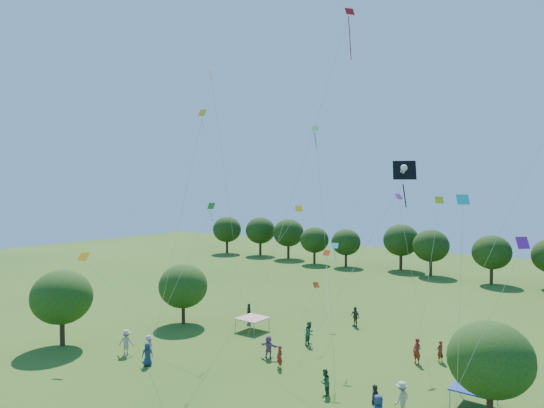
% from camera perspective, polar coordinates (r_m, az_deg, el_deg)
% --- Properties ---
extents(near_tree_west, '(4.54, 4.54, 5.77)m').
position_cam_1_polar(near_tree_west, '(40.62, -23.50, -10.02)').
color(near_tree_west, '#422B19').
rests_on(near_tree_west, ground).
extents(near_tree_north, '(4.29, 4.29, 5.27)m').
position_cam_1_polar(near_tree_north, '(43.98, -10.41, -9.48)').
color(near_tree_north, '#422B19').
rests_on(near_tree_north, ground).
extents(near_tree_east, '(4.22, 4.22, 5.30)m').
position_cam_1_polar(near_tree_east, '(27.86, 24.32, -16.31)').
color(near_tree_east, '#422B19').
rests_on(near_tree_east, ground).
extents(treeline, '(88.01, 8.77, 6.77)m').
position_cam_1_polar(treeline, '(69.23, 19.84, -4.73)').
color(treeline, '#422B19').
rests_on(treeline, ground).
extents(tent_red_stripe, '(2.20, 2.20, 1.10)m').
position_cam_1_polar(tent_red_stripe, '(41.84, -2.33, -13.28)').
color(tent_red_stripe, red).
rests_on(tent_red_stripe, ground).
extents(tent_blue, '(2.20, 2.20, 1.10)m').
position_cam_1_polar(tent_blue, '(30.53, 22.66, -19.33)').
color(tent_blue, '#1838A2').
rests_on(tent_blue, ground).
extents(crowd_person_0, '(0.74, 0.87, 1.55)m').
position_cam_1_polar(crowd_person_0, '(35.23, -14.45, -16.75)').
color(crowd_person_0, navy).
rests_on(crowd_person_0, ground).
extents(crowd_person_1, '(0.76, 0.63, 1.75)m').
position_cam_1_polar(crowd_person_1, '(35.88, 16.69, -16.25)').
color(crowd_person_1, maroon).
rests_on(crowd_person_1, ground).
extents(crowd_person_2, '(0.51, 0.91, 1.81)m').
position_cam_1_polar(crowd_person_2, '(38.37, 4.45, -14.91)').
color(crowd_person_2, '#275B3D').
rests_on(crowd_person_2, ground).
extents(crowd_person_3, '(1.29, 1.05, 1.81)m').
position_cam_1_polar(crowd_person_3, '(37.74, -16.76, -15.28)').
color(crowd_person_3, '#AE9D8B').
rests_on(crowd_person_3, ground).
extents(crowd_person_4, '(0.62, 1.07, 1.72)m').
position_cam_1_polar(crowd_person_4, '(27.94, 12.03, -21.69)').
color(crowd_person_4, '#3A342F').
rests_on(crowd_person_4, ground).
extents(crowd_person_5, '(0.68, 1.61, 1.68)m').
position_cam_1_polar(crowd_person_5, '(33.90, 22.36, -17.48)').
color(crowd_person_5, '#A45F95').
rests_on(crowd_person_5, ground).
extents(crowd_person_7, '(0.57, 0.66, 1.49)m').
position_cam_1_polar(crowd_person_7, '(36.74, 19.17, -16.05)').
color(crowd_person_7, maroon).
rests_on(crowd_person_7, ground).
extents(crowd_person_8, '(0.74, 0.92, 1.63)m').
position_cam_1_polar(crowd_person_8, '(34.59, 24.20, -17.15)').
color(crowd_person_8, '#265A39').
rests_on(crowd_person_8, ground).
extents(crowd_person_9, '(1.14, 0.82, 1.59)m').
position_cam_1_polar(crowd_person_9, '(36.73, -14.30, -15.93)').
color(crowd_person_9, '#A69D84').
rests_on(crowd_person_9, ground).
extents(crowd_person_10, '(1.11, 0.80, 1.72)m').
position_cam_1_polar(crowd_person_10, '(43.59, 9.75, -12.92)').
color(crowd_person_10, '#483B39').
rests_on(crowd_person_10, ground).
extents(crowd_person_11, '(1.53, 0.69, 1.59)m').
position_cam_1_polar(crowd_person_11, '(35.60, -0.39, -16.45)').
color(crowd_person_11, '#87508A').
rests_on(crowd_person_11, ground).
extents(crowd_person_13, '(0.67, 0.56, 1.52)m').
position_cam_1_polar(crowd_person_13, '(33.76, 0.90, -17.56)').
color(crowd_person_13, maroon).
rests_on(crowd_person_13, ground).
extents(crowd_person_14, '(0.55, 0.82, 1.52)m').
position_cam_1_polar(crowd_person_14, '(30.02, 6.23, -20.13)').
color(crowd_person_14, '#214E33').
rests_on(crowd_person_14, ground).
extents(crowd_person_15, '(0.72, 1.21, 1.73)m').
position_cam_1_polar(crowd_person_15, '(28.59, 15.01, -21.13)').
color(crowd_person_15, '#BDB797').
rests_on(crowd_person_15, ground).
extents(crowd_person_16, '(1.00, 1.07, 1.72)m').
position_cam_1_polar(crowd_person_16, '(44.12, -2.73, -12.71)').
color(crowd_person_16, '#37312C').
rests_on(crowd_person_16, ground).
extents(pirate_kite, '(6.50, 2.26, 12.12)m').
position_cam_1_polar(pirate_kite, '(25.54, 14.99, 3.36)').
color(pirate_kite, black).
extents(red_high_kite, '(5.36, 6.07, 23.77)m').
position_cam_1_polar(red_high_kite, '(36.27, 6.84, 14.31)').
color(red_high_kite, red).
extents(small_kite_0, '(0.58, 1.69, 3.47)m').
position_cam_1_polar(small_kite_0, '(37.88, 5.36, -9.93)').
color(small_kite_0, red).
extents(small_kite_1, '(4.16, 4.98, 8.96)m').
position_cam_1_polar(small_kite_1, '(46.91, 2.33, -1.91)').
color(small_kite_1, '#FFB90D').
extents(small_kite_2, '(0.71, 4.59, 10.02)m').
position_cam_1_polar(small_kite_2, '(40.11, 18.80, -1.68)').
color(small_kite_2, yellow).
extents(small_kite_3, '(1.15, 1.58, 15.53)m').
position_cam_1_polar(small_kite_3, '(37.91, 5.53, 3.87)').
color(small_kite_3, '#188648').
extents(small_kite_4, '(2.55, 2.22, 6.79)m').
position_cam_1_polar(small_kite_4, '(34.75, 6.70, -6.69)').
color(small_kite_4, '#179FE9').
extents(small_kite_5, '(2.31, 0.65, 10.26)m').
position_cam_1_polar(small_kite_5, '(37.02, 15.15, -1.96)').
color(small_kite_5, '#8C178A').
extents(small_kite_6, '(1.75, 5.95, 20.76)m').
position_cam_1_polar(small_kite_6, '(41.75, -6.29, 8.81)').
color(small_kite_6, silver).
extents(small_kite_7, '(1.29, 3.31, 10.47)m').
position_cam_1_polar(small_kite_7, '(22.11, 21.38, -5.05)').
color(small_kite_7, '#0BADA9').
extents(small_kite_8, '(3.14, 4.77, 5.09)m').
position_cam_1_polar(small_kite_8, '(43.39, 6.45, -6.67)').
color(small_kite_8, red).
extents(small_kite_9, '(2.68, 4.44, 6.05)m').
position_cam_1_polar(small_kite_9, '(37.59, -20.63, -6.60)').
color(small_kite_9, orange).
extents(small_kite_10, '(1.83, 3.47, 16.16)m').
position_cam_1_polar(small_kite_10, '(33.87, -9.34, 5.01)').
color(small_kite_10, gold).
extents(small_kite_11, '(2.28, 4.29, 9.56)m').
position_cam_1_polar(small_kite_11, '(37.29, -8.19, -2.72)').
color(small_kite_11, '#267F17').
extents(small_kite_13, '(3.33, 1.15, 8.52)m').
position_cam_1_polar(small_kite_13, '(24.75, 26.29, -6.93)').
color(small_kite_13, purple).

